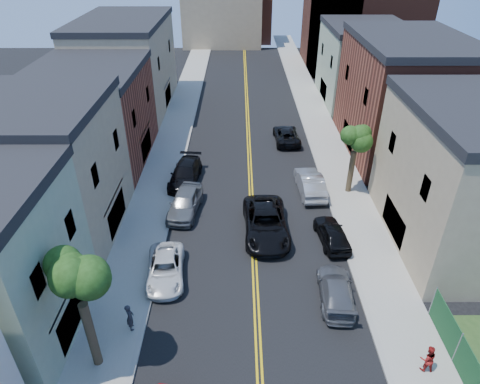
{
  "coord_description": "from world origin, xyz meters",
  "views": [
    {
      "loc": [
        -0.98,
        0.83,
        18.15
      ],
      "look_at": [
        -0.91,
        26.81,
        2.0
      ],
      "focal_mm": 31.51,
      "sensor_mm": 36.0,
      "label": 1
    }
  ],
  "objects_px": {
    "black_car_left": "(185,174)",
    "black_suv_lane": "(266,223)",
    "dark_car_right_far": "(287,135)",
    "pedestrian_left": "(130,317)",
    "silver_car_right": "(310,183)",
    "pedestrian_right": "(428,359)",
    "white_pickup": "(165,269)",
    "black_car_right": "(332,233)",
    "grey_car_right": "(336,290)",
    "grey_car_left": "(185,202)"
  },
  "relations": [
    {
      "from": "white_pickup",
      "to": "black_car_right",
      "type": "relative_size",
      "value": 1.12
    },
    {
      "from": "silver_car_right",
      "to": "pedestrian_right",
      "type": "distance_m",
      "value": 16.77
    },
    {
      "from": "black_car_right",
      "to": "black_suv_lane",
      "type": "distance_m",
      "value": 4.56
    },
    {
      "from": "black_car_left",
      "to": "black_suv_lane",
      "type": "xyz_separation_m",
      "value": [
        6.37,
        -7.16,
        0.1
      ]
    },
    {
      "from": "grey_car_left",
      "to": "black_car_right",
      "type": "height_order",
      "value": "grey_car_left"
    },
    {
      "from": "black_car_left",
      "to": "dark_car_right_far",
      "type": "relative_size",
      "value": 1.08
    },
    {
      "from": "grey_car_left",
      "to": "silver_car_right",
      "type": "xyz_separation_m",
      "value": [
        9.78,
        2.85,
        -0.02
      ]
    },
    {
      "from": "dark_car_right_far",
      "to": "pedestrian_left",
      "type": "distance_m",
      "value": 25.91
    },
    {
      "from": "black_car_right",
      "to": "silver_car_right",
      "type": "height_order",
      "value": "silver_car_right"
    },
    {
      "from": "white_pickup",
      "to": "black_suv_lane",
      "type": "height_order",
      "value": "black_suv_lane"
    },
    {
      "from": "white_pickup",
      "to": "grey_car_left",
      "type": "xyz_separation_m",
      "value": [
        0.44,
        7.06,
        0.2
      ]
    },
    {
      "from": "pedestrian_right",
      "to": "black_car_left",
      "type": "bearing_deg",
      "value": -51.85
    },
    {
      "from": "black_car_left",
      "to": "black_suv_lane",
      "type": "height_order",
      "value": "black_suv_lane"
    },
    {
      "from": "grey_car_left",
      "to": "pedestrian_left",
      "type": "height_order",
      "value": "pedestrian_left"
    },
    {
      "from": "silver_car_right",
      "to": "black_suv_lane",
      "type": "xyz_separation_m",
      "value": [
        -3.88,
        -5.51,
        0.05
      ]
    },
    {
      "from": "white_pickup",
      "to": "silver_car_right",
      "type": "height_order",
      "value": "silver_car_right"
    },
    {
      "from": "grey_car_right",
      "to": "black_suv_lane",
      "type": "relative_size",
      "value": 0.72
    },
    {
      "from": "grey_car_left",
      "to": "pedestrian_left",
      "type": "relative_size",
      "value": 3.04
    },
    {
      "from": "black_car_left",
      "to": "pedestrian_right",
      "type": "distance_m",
      "value": 22.56
    },
    {
      "from": "grey_car_left",
      "to": "dark_car_right_far",
      "type": "height_order",
      "value": "grey_car_left"
    },
    {
      "from": "white_pickup",
      "to": "silver_car_right",
      "type": "bearing_deg",
      "value": 38.64
    },
    {
      "from": "grey_car_right",
      "to": "black_suv_lane",
      "type": "height_order",
      "value": "black_suv_lane"
    },
    {
      "from": "pedestrian_right",
      "to": "grey_car_left",
      "type": "bearing_deg",
      "value": -44.81
    },
    {
      "from": "black_suv_lane",
      "to": "black_car_left",
      "type": "bearing_deg",
      "value": 129.88
    },
    {
      "from": "black_car_right",
      "to": "black_suv_lane",
      "type": "bearing_deg",
      "value": -18.74
    },
    {
      "from": "white_pickup",
      "to": "dark_car_right_far",
      "type": "bearing_deg",
      "value": 59.27
    },
    {
      "from": "white_pickup",
      "to": "black_car_left",
      "type": "height_order",
      "value": "black_car_left"
    },
    {
      "from": "white_pickup",
      "to": "black_suv_lane",
      "type": "bearing_deg",
      "value": 29.28
    },
    {
      "from": "black_car_left",
      "to": "pedestrian_left",
      "type": "bearing_deg",
      "value": -89.03
    },
    {
      "from": "white_pickup",
      "to": "black_car_left",
      "type": "distance_m",
      "value": 11.56
    },
    {
      "from": "black_car_left",
      "to": "dark_car_right_far",
      "type": "distance_m",
      "value": 12.32
    },
    {
      "from": "grey_car_right",
      "to": "silver_car_right",
      "type": "height_order",
      "value": "silver_car_right"
    },
    {
      "from": "dark_car_right_far",
      "to": "black_suv_lane",
      "type": "height_order",
      "value": "black_suv_lane"
    },
    {
      "from": "grey_car_left",
      "to": "black_suv_lane",
      "type": "relative_size",
      "value": 0.78
    },
    {
      "from": "black_car_left",
      "to": "black_car_right",
      "type": "height_order",
      "value": "black_car_left"
    },
    {
      "from": "dark_car_right_far",
      "to": "pedestrian_right",
      "type": "height_order",
      "value": "pedestrian_right"
    },
    {
      "from": "black_car_left",
      "to": "grey_car_right",
      "type": "bearing_deg",
      "value": -47.72
    },
    {
      "from": "silver_car_right",
      "to": "dark_car_right_far",
      "type": "distance_m",
      "value": 9.77
    },
    {
      "from": "white_pickup",
      "to": "dark_car_right_far",
      "type": "height_order",
      "value": "dark_car_right_far"
    },
    {
      "from": "black_car_right",
      "to": "dark_car_right_far",
      "type": "height_order",
      "value": "black_car_right"
    },
    {
      "from": "silver_car_right",
      "to": "dark_car_right_far",
      "type": "bearing_deg",
      "value": -88.03
    },
    {
      "from": "white_pickup",
      "to": "pedestrian_left",
      "type": "xyz_separation_m",
      "value": [
        -1.23,
        -4.05,
        0.32
      ]
    },
    {
      "from": "silver_car_right",
      "to": "pedestrian_right",
      "type": "bearing_deg",
      "value": 97.32
    },
    {
      "from": "black_car_right",
      "to": "dark_car_right_far",
      "type": "relative_size",
      "value": 0.84
    },
    {
      "from": "pedestrian_left",
      "to": "black_car_right",
      "type": "bearing_deg",
      "value": -77.23
    },
    {
      "from": "grey_car_right",
      "to": "black_car_right",
      "type": "xyz_separation_m",
      "value": [
        0.77,
        5.26,
        0.05
      ]
    },
    {
      "from": "grey_car_right",
      "to": "black_car_right",
      "type": "distance_m",
      "value": 5.32
    },
    {
      "from": "grey_car_right",
      "to": "pedestrian_left",
      "type": "relative_size",
      "value": 2.8
    },
    {
      "from": "black_car_left",
      "to": "grey_car_right",
      "type": "xyz_separation_m",
      "value": [
        10.06,
        -13.4,
        -0.12
      ]
    },
    {
      "from": "grey_car_left",
      "to": "dark_car_right_far",
      "type": "relative_size",
      "value": 0.99
    }
  ]
}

